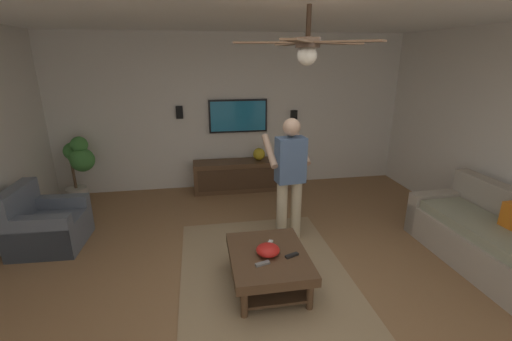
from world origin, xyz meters
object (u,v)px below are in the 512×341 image
object	(u,v)px
media_console	(241,175)
remote_black	(292,255)
remote_grey	(262,264)
wall_speaker_right	(179,112)
remote_white	(269,244)
wall_speaker_left	(294,116)
armchair	(46,226)
vase_round	(259,154)
person_standing	(290,173)
potted_plant_tall	(78,164)
bowl	(268,250)
coffee_table	(269,262)
ceiling_fan	(308,46)
tv	(238,116)
couch	(492,240)

from	to	relation	value
media_console	remote_black	bearing A→B (deg)	2.89
remote_grey	wall_speaker_right	world-z (taller)	wall_speaker_right
remote_white	wall_speaker_left	xyz separation A→B (m)	(2.95, -1.08, 0.88)
armchair	vase_round	xyz separation A→B (m)	(1.58, -3.07, 0.38)
person_standing	vase_round	bearing A→B (deg)	-4.55
person_standing	potted_plant_tall	distance (m)	3.57
bowl	remote_black	world-z (taller)	bowl
coffee_table	remote_grey	world-z (taller)	remote_grey
remote_black	wall_speaker_right	bearing A→B (deg)	88.40
bowl	remote_grey	xyz separation A→B (m)	(-0.17, 0.09, -0.04)
armchair	ceiling_fan	distance (m)	3.92
tv	person_standing	xyz separation A→B (m)	(-2.13, -0.40, -0.40)
armchair	media_console	distance (m)	3.13
person_standing	wall_speaker_left	bearing A→B (deg)	-22.94
remote_black	ceiling_fan	world-z (taller)	ceiling_fan
armchair	coffee_table	bearing A→B (deg)	-23.62
couch	ceiling_fan	xyz separation A→B (m)	(-0.19, 2.40, 2.11)
person_standing	remote_black	xyz separation A→B (m)	(-1.06, 0.25, -0.52)
coffee_table	remote_white	distance (m)	0.20
potted_plant_tall	person_standing	bearing A→B (deg)	-119.78
media_console	person_standing	world-z (taller)	person_standing
ceiling_fan	remote_black	bearing A→B (deg)	10.24
armchair	coffee_table	size ratio (longest dim) A/B	0.85
remote_grey	wall_speaker_left	size ratio (longest dim) A/B	0.68
coffee_table	remote_black	xyz separation A→B (m)	(-0.09, -0.22, 0.12)
bowl	ceiling_fan	bearing A→B (deg)	-128.64
tv	wall_speaker_left	xyz separation A→B (m)	(0.01, -1.04, -0.03)
person_standing	bowl	world-z (taller)	person_standing
vase_round	remote_black	bearing A→B (deg)	176.23
vase_round	wall_speaker_right	xyz separation A→B (m)	(0.23, 1.38, 0.76)
armchair	remote_white	world-z (taller)	armchair
tv	wall_speaker_right	world-z (taller)	tv
wall_speaker_right	tv	bearing A→B (deg)	-90.73
potted_plant_tall	coffee_table	bearing A→B (deg)	-136.25
coffee_table	potted_plant_tall	bearing A→B (deg)	43.75
wall_speaker_left	ceiling_fan	world-z (taller)	ceiling_fan
media_console	bowl	bearing A→B (deg)	-1.73
person_standing	remote_grey	distance (m)	1.39
armchair	remote_grey	world-z (taller)	armchair
coffee_table	tv	xyz separation A→B (m)	(3.10, -0.07, 1.03)
couch	vase_round	bearing A→B (deg)	-53.72
couch	vase_round	size ratio (longest dim) A/B	8.71
bowl	person_standing	bearing A→B (deg)	-26.00
coffee_table	potted_plant_tall	distance (m)	3.81
vase_round	tv	bearing A→B (deg)	57.70
couch	armchair	bearing A→B (deg)	-15.31
remote_grey	vase_round	bearing A→B (deg)	-115.60
media_console	bowl	world-z (taller)	media_console
tv	person_standing	distance (m)	2.20
person_standing	couch	bearing A→B (deg)	-120.92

